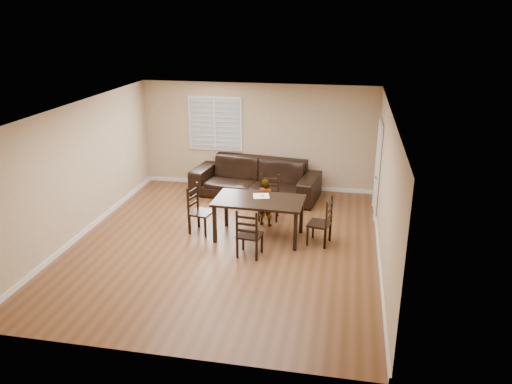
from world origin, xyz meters
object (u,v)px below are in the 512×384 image
chair_far (248,237)px  chair_right (325,224)px  chair_near (269,198)px  sofa (255,178)px  child (265,202)px  dining_table (259,203)px  donut (262,195)px  chair_left (196,211)px

chair_far → chair_right: size_ratio=0.99×
chair_near → sofa: bearing=110.1°
chair_far → sofa: bearing=-75.4°
child → dining_table: bearing=101.1°
chair_near → sofa: size_ratio=0.32×
chair_near → donut: bearing=-93.4°
dining_table → chair_far: 0.98m
donut → sofa: (-0.56, 2.20, -0.40)m
chair_near → chair_right: size_ratio=1.01×
dining_table → chair_left: bearing=179.1°
chair_left → chair_right: chair_left is taller
child → donut: bearing=104.0°
chair_near → donut: (0.00, -0.92, 0.41)m
donut → sofa: sofa is taller
chair_near → donut: chair_near is taller
child → chair_left: bearing=36.0°
donut → sofa: 2.30m
chair_near → chair_left: size_ratio=0.97×
chair_near → sofa: 1.40m
chair_left → sofa: (0.80, 2.33, -0.00)m
chair_near → chair_left: 1.72m
dining_table → sofa: size_ratio=0.58×
chair_far → donut: bearing=-87.4°
child → sofa: 1.84m
chair_far → chair_right: 1.62m
chair_far → chair_left: 1.63m
dining_table → chair_right: (1.33, -0.07, -0.30)m
dining_table → sofa: bearing=104.5°
chair_right → chair_near: bearing=-120.1°
donut → dining_table: bearing=-98.3°
chair_left → sofa: size_ratio=0.32×
dining_table → chair_far: chair_far is taller
dining_table → chair_far: bearing=-90.5°
chair_near → chair_left: bearing=-146.0°
dining_table → donut: size_ratio=19.99×
child → donut: child is taller
chair_right → sofa: chair_right is taller
child → sofa: child is taller
chair_near → chair_left: chair_left is taller
chair_right → child: size_ratio=0.92×
sofa → chair_far: bearing=-73.5°
chair_left → sofa: bearing=-7.5°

